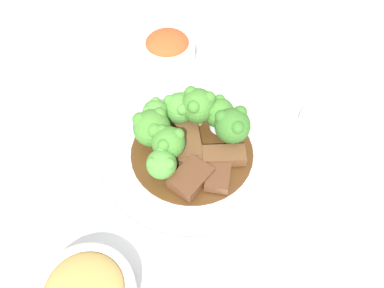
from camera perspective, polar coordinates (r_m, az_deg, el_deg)
The scene contains 19 objects.
ground_plane at distance 0.65m, azimuth 0.00°, elevation -1.81°, with size 4.00×4.00×0.00m, color silver.
main_plate at distance 0.64m, azimuth 0.00°, elevation -1.29°, with size 0.28×0.28×0.02m.
beef_strip_0 at distance 0.62m, azimuth 0.53°, elevation -1.88°, with size 0.06×0.06×0.01m.
beef_strip_1 at distance 0.64m, azimuth -0.52°, elevation 0.44°, with size 0.07×0.04×0.01m.
beef_strip_2 at distance 0.62m, azimuth 4.09°, elevation -1.47°, with size 0.04×0.06×0.01m.
beef_strip_3 at distance 0.60m, azimuth -0.13°, elevation -4.29°, with size 0.06×0.07×0.02m.
beef_strip_4 at distance 0.60m, azimuth 3.34°, elevation -4.02°, with size 0.06×0.05×0.01m.
broccoli_floret_0 at distance 0.62m, azimuth 5.15°, elevation 2.46°, with size 0.05×0.05×0.06m.
broccoli_floret_1 at distance 0.65m, azimuth 3.48°, elevation 4.04°, with size 0.04×0.04×0.05m.
broccoli_floret_2 at distance 0.64m, azimuth 0.76°, elevation 4.94°, with size 0.05×0.05×0.06m.
broccoli_floret_3 at distance 0.65m, azimuth -1.60°, elevation 4.65°, with size 0.05×0.05×0.05m.
broccoli_floret_4 at distance 0.59m, azimuth -3.89°, elevation -2.51°, with size 0.04×0.04×0.05m.
broccoli_floret_5 at distance 0.60m, azimuth -3.00°, elevation 0.20°, with size 0.05×0.05×0.05m.
broccoli_floret_6 at distance 0.62m, azimuth -5.13°, elevation 2.13°, with size 0.05×0.05×0.06m.
broccoli_floret_7 at distance 0.64m, azimuth -4.67°, elevation 4.04°, with size 0.04×0.04×0.05m.
serving_spoon at distance 0.67m, azimuth 5.89°, elevation 3.84°, with size 0.12×0.23×0.01m.
side_bowl_kimchi at distance 0.76m, azimuth -3.11°, elevation 11.82°, with size 0.09×0.09×0.06m.
sauce_dish at distance 0.71m, azimuth 16.33°, elevation 2.61°, with size 0.07×0.07×0.01m.
paper_napkin at distance 0.65m, azimuth 19.19°, elevation -6.01°, with size 0.14×0.11×0.01m.
Camera 1 is at (0.36, -0.12, 0.53)m, focal length 42.00 mm.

